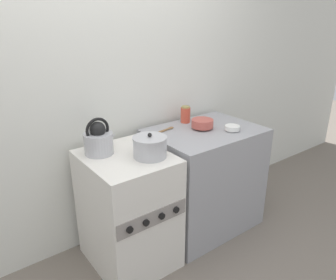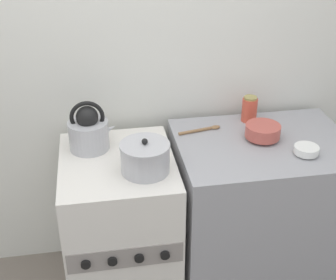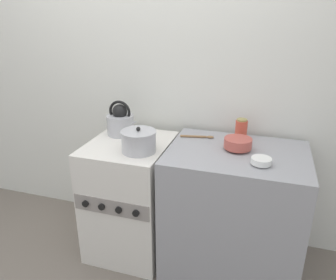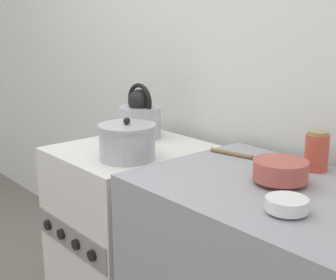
% 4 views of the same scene
% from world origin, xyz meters
% --- Properties ---
extents(wall_back, '(7.00, 0.06, 2.50)m').
position_xyz_m(wall_back, '(0.00, 0.72, 1.25)').
color(wall_back, silver).
rests_on(wall_back, ground_plane).
extents(stove, '(0.55, 0.65, 0.86)m').
position_xyz_m(stove, '(0.00, 0.31, 0.43)').
color(stove, silver).
rests_on(stove, ground_plane).
extents(counter, '(0.88, 0.65, 0.88)m').
position_xyz_m(counter, '(0.74, 0.33, 0.44)').
color(counter, '#99999E').
rests_on(counter, ground_plane).
extents(kettle, '(0.24, 0.20, 0.25)m').
position_xyz_m(kettle, '(-0.12, 0.45, 0.95)').
color(kettle, '#B2B2B7').
rests_on(kettle, stove).
extents(cooking_pot, '(0.23, 0.23, 0.17)m').
position_xyz_m(cooking_pot, '(0.12, 0.20, 0.93)').
color(cooking_pot, '#B2B2B7').
rests_on(cooking_pot, stove).
extents(enamel_bowl, '(0.18, 0.18, 0.08)m').
position_xyz_m(enamel_bowl, '(0.73, 0.36, 0.92)').
color(enamel_bowl, '#B75147').
rests_on(enamel_bowl, counter).
extents(small_ceramic_bowl, '(0.12, 0.12, 0.04)m').
position_xyz_m(small_ceramic_bowl, '(0.89, 0.18, 0.91)').
color(small_ceramic_bowl, white).
rests_on(small_ceramic_bowl, counter).
extents(storage_jar, '(0.08, 0.08, 0.14)m').
position_xyz_m(storage_jar, '(0.73, 0.57, 0.95)').
color(storage_jar, '#CC4C38').
rests_on(storage_jar, counter).
extents(wooden_spoon, '(0.23, 0.07, 0.02)m').
position_xyz_m(wooden_spoon, '(0.46, 0.49, 0.89)').
color(wooden_spoon, olive).
rests_on(wooden_spoon, counter).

